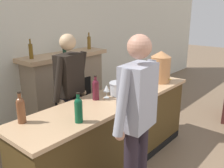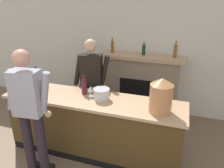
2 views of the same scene
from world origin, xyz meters
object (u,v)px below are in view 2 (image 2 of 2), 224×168
object	(u,v)px
wine_glass_by_dispenser	(162,93)
wine_glass_back_row	(90,89)
copper_dispenser	(161,95)
wine_bottle_riesling_slim	(40,89)
person_bartender	(92,84)
wine_bottle_port_short	(84,85)
potted_plant_corner	(18,89)
person_customer	(30,112)
wine_bottle_chardonnay_pale	(37,76)
ice_bucket_steel	(101,94)
fireplace_stone	(141,85)

from	to	relation	value
wine_glass_by_dispenser	wine_glass_back_row	bearing A→B (deg)	-170.24
copper_dispenser	wine_bottle_riesling_slim	size ratio (longest dim) A/B	1.56
person_bartender	wine_bottle_port_short	world-z (taller)	person_bartender
potted_plant_corner	person_customer	xyz separation A→B (m)	(1.95, -1.92, 0.74)
wine_bottle_chardonnay_pale	ice_bucket_steel	bearing A→B (deg)	-8.89
wine_bottle_riesling_slim	wine_glass_back_row	distance (m)	0.75
person_customer	ice_bucket_steel	bearing A→B (deg)	48.11
wine_bottle_port_short	person_bartender	bearing A→B (deg)	97.11
wine_bottle_chardonnay_pale	wine_glass_by_dispenser	world-z (taller)	wine_bottle_chardonnay_pale
person_bartender	wine_glass_back_row	xyz separation A→B (m)	(0.18, -0.48, 0.12)
person_customer	person_bartender	bearing A→B (deg)	76.49
potted_plant_corner	ice_bucket_steel	xyz separation A→B (m)	(2.63, -1.16, 0.76)
person_customer	copper_dispenser	bearing A→B (deg)	22.50
potted_plant_corner	wine_bottle_riesling_slim	size ratio (longest dim) A/B	2.27
wine_bottle_riesling_slim	ice_bucket_steel	bearing A→B (deg)	13.86
copper_dispenser	wine_bottle_riesling_slim	distance (m)	1.78
person_customer	potted_plant_corner	bearing A→B (deg)	135.40
fireplace_stone	person_customer	world-z (taller)	person_customer
ice_bucket_steel	wine_bottle_port_short	xyz separation A→B (m)	(-0.32, 0.10, 0.06)
person_bartender	wine_glass_by_dispenser	size ratio (longest dim) A/B	10.19
wine_bottle_chardonnay_pale	wine_bottle_port_short	distance (m)	0.95
fireplace_stone	ice_bucket_steel	xyz separation A→B (m)	(-0.33, -1.49, 0.39)
wine_bottle_riesling_slim	wine_glass_back_row	bearing A→B (deg)	19.90
wine_glass_back_row	wine_glass_by_dispenser	size ratio (longest dim) A/B	0.97
potted_plant_corner	wine_glass_back_row	size ratio (longest dim) A/B	4.17
ice_bucket_steel	wine_bottle_chardonnay_pale	distance (m)	1.28
wine_bottle_chardonnay_pale	wine_glass_by_dispenser	distance (m)	2.12
person_bartender	wine_bottle_chardonnay_pale	xyz separation A→B (m)	(-0.89, -0.31, 0.14)
person_customer	person_bartender	xyz separation A→B (m)	(0.31, 1.27, -0.06)
person_bartender	copper_dispenser	bearing A→B (deg)	-26.67
person_customer	wine_bottle_port_short	size ratio (longest dim) A/B	6.04
person_bartender	wine_glass_back_row	bearing A→B (deg)	-69.04
ice_bucket_steel	wine_glass_by_dispenser	xyz separation A→B (m)	(0.85, 0.21, 0.04)
person_customer	wine_bottle_port_short	world-z (taller)	person_customer
wine_bottle_chardonnay_pale	person_bartender	bearing A→B (deg)	19.38
fireplace_stone	wine_bottle_riesling_slim	bearing A→B (deg)	-125.73
person_customer	ice_bucket_steel	xyz separation A→B (m)	(0.68, 0.76, 0.02)
wine_bottle_chardonnay_pale	wine_glass_by_dispenser	bearing A→B (deg)	0.41
fireplace_stone	wine_bottle_port_short	distance (m)	1.60
fireplace_stone	potted_plant_corner	size ratio (longest dim) A/B	2.35
wine_glass_back_row	potted_plant_corner	bearing A→B (deg)	155.18
ice_bucket_steel	wine_bottle_port_short	distance (m)	0.34
ice_bucket_steel	wine_glass_back_row	size ratio (longest dim) A/B	1.47
copper_dispenser	person_customer	bearing A→B (deg)	-157.50
potted_plant_corner	wine_bottle_chardonnay_pale	world-z (taller)	wine_bottle_chardonnay_pale
person_customer	wine_bottle_chardonnay_pale	size ratio (longest dim) A/B	5.82
person_bartender	copper_dispenser	xyz separation A→B (m)	(1.25, -0.63, 0.24)
fireplace_stone	wine_bottle_chardonnay_pale	size ratio (longest dim) A/B	5.14
person_customer	wine_glass_by_dispenser	xyz separation A→B (m)	(1.54, 0.97, 0.07)
person_customer	person_bartender	distance (m)	1.31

